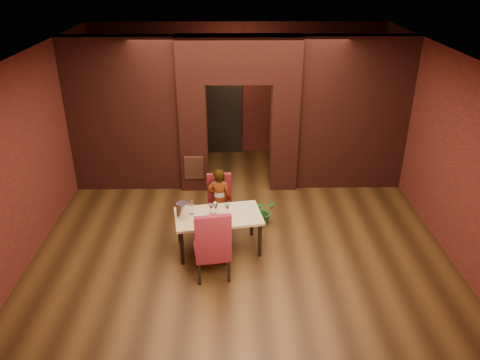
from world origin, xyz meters
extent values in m
plane|color=#452911|center=(0.00, 0.00, 0.00)|extent=(8.00, 8.00, 0.00)
cube|color=silver|center=(0.00, 0.00, 3.20)|extent=(7.00, 8.00, 0.04)
cube|color=maroon|center=(0.00, 4.00, 1.60)|extent=(7.00, 0.04, 3.20)
cube|color=maroon|center=(0.00, -4.00, 1.60)|extent=(7.00, 0.04, 3.20)
cube|color=maroon|center=(-3.50, 0.00, 1.60)|extent=(0.04, 8.00, 3.20)
cube|color=maroon|center=(3.50, 0.00, 1.60)|extent=(0.04, 8.00, 3.20)
cube|color=maroon|center=(-0.95, 2.00, 1.15)|extent=(0.55, 0.55, 2.30)
cube|color=maroon|center=(0.95, 2.00, 1.15)|extent=(0.55, 0.55, 2.30)
cube|color=maroon|center=(0.00, 2.00, 2.75)|extent=(2.45, 0.55, 0.90)
cube|color=maroon|center=(-2.36, 2.00, 1.60)|extent=(2.28, 0.35, 3.20)
cube|color=maroon|center=(2.36, 2.00, 1.60)|extent=(2.28, 0.35, 3.20)
cube|color=#A55030|center=(-0.95, 1.71, 0.55)|extent=(0.40, 0.03, 0.50)
cube|color=black|center=(-0.40, 3.94, 1.05)|extent=(0.90, 0.08, 2.10)
cube|color=black|center=(-0.40, 3.90, 1.05)|extent=(1.02, 0.04, 2.22)
cube|color=tan|center=(-0.38, -0.48, 0.34)|extent=(1.55, 1.03, 0.67)
cube|color=maroon|center=(-0.37, 0.30, 0.49)|extent=(0.48, 0.48, 0.98)
cube|color=maroon|center=(-0.46, -1.19, 0.60)|extent=(0.62, 0.62, 1.20)
imported|color=silver|center=(-0.38, 0.21, 0.60)|extent=(0.44, 0.30, 1.20)
cube|color=silver|center=(-0.48, -0.72, 0.67)|extent=(0.30, 0.25, 0.00)
cylinder|color=silver|center=(-0.97, -0.51, 0.80)|extent=(0.20, 0.20, 0.25)
cylinder|color=white|center=(-0.82, -0.43, 0.81)|extent=(0.06, 0.06, 0.27)
imported|color=#296022|center=(0.44, 0.40, 0.23)|extent=(0.54, 0.52, 0.46)
camera|label=1|loc=(-0.13, -7.25, 4.62)|focal=35.00mm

